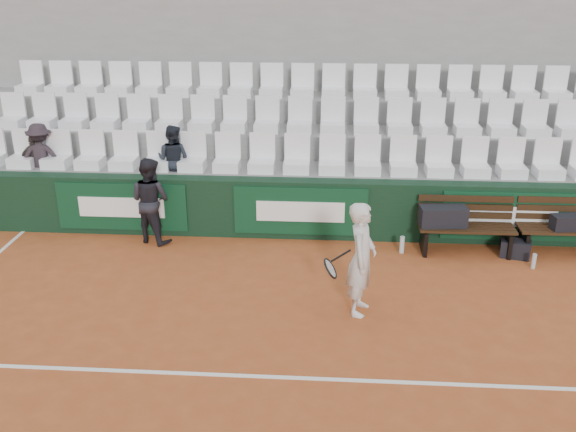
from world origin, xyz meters
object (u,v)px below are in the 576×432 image
object	(u,v)px
sports_bag_left	(443,216)
tennis_player	(361,259)
water_bottle_near	(402,245)
spectator_b	(33,138)
ball_kid	(150,200)
bench_right	(565,241)
spectator_c	(172,134)
water_bottle_far	(534,261)
spectator_a	(38,132)
bench_left	(465,239)
sports_bag_ground	(515,249)
sports_bag_right	(568,222)

from	to	relation	value
sports_bag_left	tennis_player	world-z (taller)	tennis_player
water_bottle_near	spectator_b	bearing A→B (deg)	170.51
sports_bag_left	ball_kid	size ratio (longest dim) A/B	0.51
bench_right	ball_kid	distance (m)	6.69
sports_bag_left	spectator_c	distance (m)	4.72
bench_right	water_bottle_far	xyz separation A→B (m)	(-0.63, -0.55, -0.11)
water_bottle_far	tennis_player	bearing A→B (deg)	-151.44
tennis_player	spectator_c	bearing A→B (deg)	136.72
bench_right	sports_bag_left	xyz separation A→B (m)	(-1.95, -0.03, 0.38)
spectator_a	spectator_b	xyz separation A→B (m)	(-0.11, 0.00, -0.10)
water_bottle_far	bench_right	bearing A→B (deg)	41.49
water_bottle_near	spectator_a	xyz separation A→B (m)	(-6.23, 1.06, 1.46)
tennis_player	spectator_b	bearing A→B (deg)	152.12
spectator_c	sports_bag_left	bearing A→B (deg)	-177.72
bench_left	tennis_player	size ratio (longest dim) A/B	0.97
water_bottle_far	spectator_c	bearing A→B (deg)	165.65
spectator_c	bench_right	bearing A→B (deg)	-173.93
water_bottle_near	spectator_c	bearing A→B (deg)	164.76
bench_left	water_bottle_far	world-z (taller)	bench_left
water_bottle_far	spectator_c	distance (m)	6.20
bench_left	spectator_b	world-z (taller)	spectator_b
sports_bag_ground	water_bottle_near	size ratio (longest dim) A/B	1.62
tennis_player	ball_kid	bearing A→B (deg)	147.93
tennis_player	ball_kid	size ratio (longest dim) A/B	1.07
spectator_a	ball_kid	bearing A→B (deg)	148.56
sports_bag_left	water_bottle_near	size ratio (longest dim) A/B	2.63
bench_right	spectator_a	distance (m)	8.96
sports_bag_left	spectator_a	world-z (taller)	spectator_a
spectator_b	bench_left	bearing A→B (deg)	169.13
spectator_b	spectator_c	world-z (taller)	spectator_c
sports_bag_ground	ball_kid	bearing A→B (deg)	177.76
bench_left	spectator_a	xyz separation A→B (m)	(-7.23, 0.98, 1.38)
sports_bag_ground	water_bottle_far	size ratio (longest dim) A/B	1.89
water_bottle_far	ball_kid	bearing A→B (deg)	174.02
sports_bag_right	sports_bag_ground	world-z (taller)	sports_bag_right
sports_bag_left	spectator_c	size ratio (longest dim) A/B	0.60
water_bottle_far	tennis_player	world-z (taller)	tennis_player
bench_right	sports_bag_left	bearing A→B (deg)	-179.26
bench_right	sports_bag_ground	world-z (taller)	bench_right
sports_bag_right	sports_bag_ground	bearing A→B (deg)	-172.62
sports_bag_right	spectator_b	xyz separation A→B (m)	(-8.89, 0.99, 0.94)
spectator_a	bench_right	bearing A→B (deg)	164.38
sports_bag_right	spectator_c	distance (m)	6.59
sports_bag_right	spectator_b	distance (m)	8.99
water_bottle_far	sports_bag_ground	bearing A→B (deg)	113.48
bench_right	spectator_b	xyz separation A→B (m)	(-8.91, 0.94, 1.28)
sports_bag_left	spectator_a	bearing A→B (deg)	171.99
tennis_player	sports_bag_ground	bearing A→B (deg)	36.58
bench_left	bench_right	xyz separation A→B (m)	(1.57, 0.04, 0.00)
ball_kid	spectator_b	distance (m)	2.53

